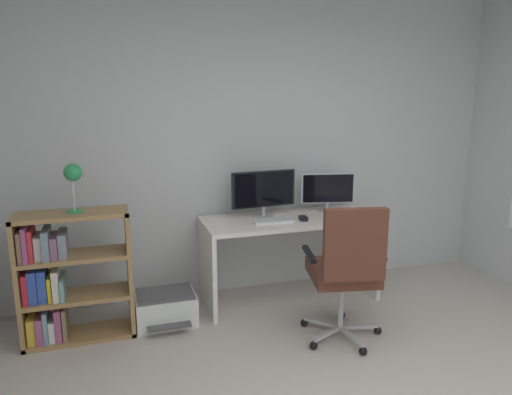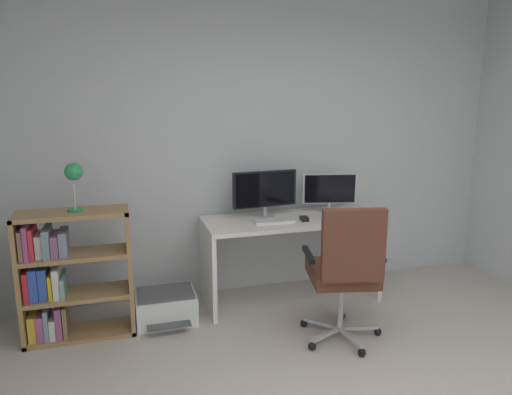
{
  "view_description": "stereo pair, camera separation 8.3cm",
  "coord_description": "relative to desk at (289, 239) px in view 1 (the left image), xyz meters",
  "views": [
    {
      "loc": [
        -1.33,
        -1.66,
        1.83
      ],
      "look_at": [
        -0.23,
        1.8,
        1.03
      ],
      "focal_mm": 33.43,
      "sensor_mm": 36.0,
      "label": 1
    },
    {
      "loc": [
        -1.25,
        -1.69,
        1.83
      ],
      "look_at": [
        -0.23,
        1.8,
        1.03
      ],
      "focal_mm": 33.43,
      "sensor_mm": 36.0,
      "label": 2
    }
  ],
  "objects": [
    {
      "name": "desk",
      "position": [
        0.0,
        0.0,
        0.0
      ],
      "size": [
        1.53,
        0.62,
        0.75
      ],
      "color": "white",
      "rests_on": "ground"
    },
    {
      "name": "wall_back",
      "position": [
        -0.17,
        0.41,
        0.81
      ],
      "size": [
        4.69,
        0.1,
        2.73
      ],
      "primitive_type": "cube",
      "color": "silver",
      "rests_on": "ground"
    },
    {
      "name": "bookshelf",
      "position": [
        -1.87,
        -0.17,
        -0.08
      ],
      "size": [
        0.8,
        0.31,
        0.98
      ],
      "color": "#9D7848",
      "rests_on": "ground"
    },
    {
      "name": "keyboard",
      "position": [
        -0.19,
        -0.09,
        0.21
      ],
      "size": [
        0.35,
        0.14,
        0.02
      ],
      "primitive_type": "cube",
      "rotation": [
        0.0,
        0.0,
        -0.04
      ],
      "color": "silver",
      "rests_on": "desk"
    },
    {
      "name": "office_chair",
      "position": [
        0.1,
        -0.86,
        0.05
      ],
      "size": [
        0.63,
        0.64,
        1.07
      ],
      "color": "#B7BABC",
      "rests_on": "ground"
    },
    {
      "name": "monitor_secondary",
      "position": [
        0.41,
        0.11,
        0.4
      ],
      "size": [
        0.49,
        0.18,
        0.36
      ],
      "color": "#B2B5B7",
      "rests_on": "desk"
    },
    {
      "name": "printer",
      "position": [
        -1.12,
        -0.14,
        -0.43
      ],
      "size": [
        0.48,
        0.43,
        0.26
      ],
      "color": "white",
      "rests_on": "ground"
    },
    {
      "name": "monitor_main",
      "position": [
        -0.21,
        0.11,
        0.43
      ],
      "size": [
        0.59,
        0.18,
        0.41
      ],
      "color": "#B2B5B7",
      "rests_on": "desk"
    },
    {
      "name": "desk_lamp",
      "position": [
        -1.74,
        -0.17,
        0.69
      ],
      "size": [
        0.13,
        0.13,
        0.36
      ],
      "color": "#2A9854",
      "rests_on": "bookshelf"
    },
    {
      "name": "computer_mouse",
      "position": [
        0.08,
        -0.11,
        0.21
      ],
      "size": [
        0.07,
        0.11,
        0.03
      ],
      "primitive_type": "cube",
      "rotation": [
        0.0,
        0.0,
        -0.11
      ],
      "color": "black",
      "rests_on": "desk"
    }
  ]
}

